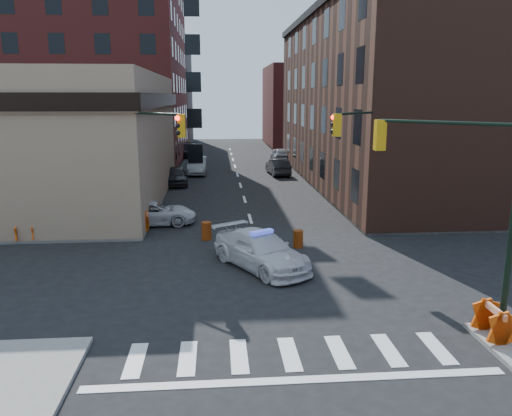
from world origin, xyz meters
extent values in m
plane|color=black|center=(0.00, 0.00, 0.00)|extent=(140.00, 140.00, 0.00)
cube|color=gray|center=(-23.00, 32.75, 0.07)|extent=(34.00, 54.50, 0.15)
cube|color=gray|center=(23.00, 32.75, 0.07)|extent=(34.00, 54.50, 0.15)
cube|color=#91775F|center=(-17.00, 16.50, 4.50)|extent=(22.00, 22.00, 9.00)
cube|color=maroon|center=(-18.50, 40.00, 12.00)|extent=(25.00, 25.00, 24.00)
cube|color=#45261B|center=(13.00, 22.50, 7.00)|extent=(14.00, 34.00, 14.00)
cube|color=brown|center=(-16.00, 62.00, 8.00)|extent=(20.00, 18.00, 16.00)
cube|color=maroon|center=(14.00, 58.00, 6.00)|extent=(16.00, 16.00, 12.00)
cylinder|color=black|center=(6.80, -6.30, 0.40)|extent=(0.44, 0.44, 0.50)
cylinder|color=black|center=(5.21, -4.71, 6.65)|extent=(3.27, 3.27, 0.12)
cube|color=#BF8C0C|center=(3.62, -3.12, 6.15)|extent=(0.35, 0.35, 1.05)
sphere|color=#FF0C05|center=(3.77, -2.96, 6.50)|extent=(0.22, 0.22, 0.22)
sphere|color=black|center=(3.77, -2.96, 6.17)|extent=(0.22, 0.22, 0.22)
sphere|color=black|center=(3.77, -2.96, 5.84)|extent=(0.22, 0.22, 0.22)
cylinder|color=black|center=(-6.80, 6.30, 4.15)|extent=(0.20, 0.20, 8.00)
cylinder|color=black|center=(-6.80, 6.30, 0.40)|extent=(0.44, 0.44, 0.50)
cylinder|color=black|center=(-5.21, 4.71, 6.65)|extent=(3.27, 3.27, 0.12)
cube|color=#BF8C0C|center=(-3.62, 3.12, 6.15)|extent=(0.35, 0.35, 1.05)
sphere|color=#FF0C05|center=(-3.77, 2.96, 6.50)|extent=(0.22, 0.22, 0.22)
sphere|color=black|center=(-3.77, 2.96, 6.17)|extent=(0.22, 0.22, 0.22)
sphere|color=black|center=(-3.77, 2.96, 5.84)|extent=(0.22, 0.22, 0.22)
cylinder|color=black|center=(6.80, 6.30, 4.15)|extent=(0.20, 0.20, 8.00)
cylinder|color=black|center=(6.80, 6.30, 0.40)|extent=(0.44, 0.44, 0.50)
cylinder|color=black|center=(5.21, 4.71, 6.65)|extent=(3.27, 3.27, 0.12)
cube|color=#BF8C0C|center=(3.62, 3.12, 6.15)|extent=(0.35, 0.35, 1.05)
sphere|color=#FF0C05|center=(3.46, 3.27, 6.50)|extent=(0.22, 0.22, 0.22)
sphere|color=black|center=(3.46, 3.27, 6.17)|extent=(0.22, 0.22, 0.22)
sphere|color=black|center=(3.46, 3.27, 5.84)|extent=(0.22, 0.22, 0.22)
cylinder|color=black|center=(7.50, 26.00, 1.45)|extent=(0.24, 0.24, 2.60)
sphere|color=#995816|center=(7.50, 26.00, 3.50)|extent=(3.00, 3.00, 3.00)
cylinder|color=black|center=(7.50, 34.00, 1.45)|extent=(0.24, 0.24, 2.60)
sphere|color=#995816|center=(7.50, 34.00, 3.50)|extent=(3.00, 3.00, 3.00)
imported|color=silver|center=(-0.16, 0.92, 0.79)|extent=(4.69, 5.81, 1.58)
imported|color=silver|center=(-5.80, 9.08, 0.69)|extent=(5.09, 2.57, 1.38)
imported|color=black|center=(-5.50, 22.73, 0.79)|extent=(2.26, 4.77, 1.58)
imported|color=gray|center=(-3.88, 28.72, 0.82)|extent=(1.86, 5.04, 1.65)
imported|color=black|center=(-5.38, 43.42, 0.81)|extent=(2.49, 5.69, 1.63)
imported|color=black|center=(3.94, 27.62, 0.79)|extent=(2.06, 4.89, 1.57)
imported|color=gray|center=(5.50, 37.76, 0.81)|extent=(2.02, 4.81, 1.63)
imported|color=black|center=(-9.94, 6.00, 1.06)|extent=(0.79, 0.73, 1.81)
imported|color=black|center=(-10.74, 9.11, 0.97)|extent=(0.80, 0.62, 1.63)
imported|color=#1D232C|center=(-11.45, 9.54, 1.10)|extent=(1.17, 1.04, 1.90)
cylinder|color=red|center=(2.00, 3.80, 0.44)|extent=(0.51, 0.51, 0.88)
cylinder|color=red|center=(-2.64, 5.60, 0.48)|extent=(0.65, 0.65, 0.95)
camera|label=1|loc=(-2.08, -20.13, 7.46)|focal=35.00mm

